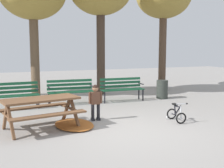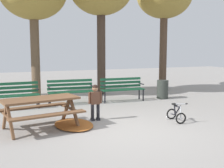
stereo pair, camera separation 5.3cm
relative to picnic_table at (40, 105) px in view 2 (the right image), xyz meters
The scene contains 9 objects.
ground 2.23m from the picnic_table, 28.05° to the right, with size 36.00×36.00×0.00m, color gray.
picnic_table is the anchor object (origin of this frame).
park_bench_far_left 2.73m from the picnic_table, 99.77° to the left, with size 1.61×0.49×0.85m.
park_bench_left 3.13m from the picnic_table, 62.54° to the left, with size 1.63×0.56×0.85m.
park_bench_right 4.25m from the picnic_table, 38.09° to the left, with size 1.62×0.54×0.85m.
child_standing 1.53m from the picnic_table, 10.97° to the left, with size 0.37×0.19×0.98m.
kids_bicycle 3.55m from the picnic_table, 10.75° to the right, with size 0.42×0.59×0.54m.
leaf_pile 0.98m from the picnic_table, ahead, with size 1.34×0.94×0.07m, color #9E5623.
trash_bin 5.60m from the picnic_table, 26.38° to the left, with size 0.44×0.44×0.72m, color #2D332D.
Camera 2 is at (-2.86, -5.97, 1.99)m, focal length 46.02 mm.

